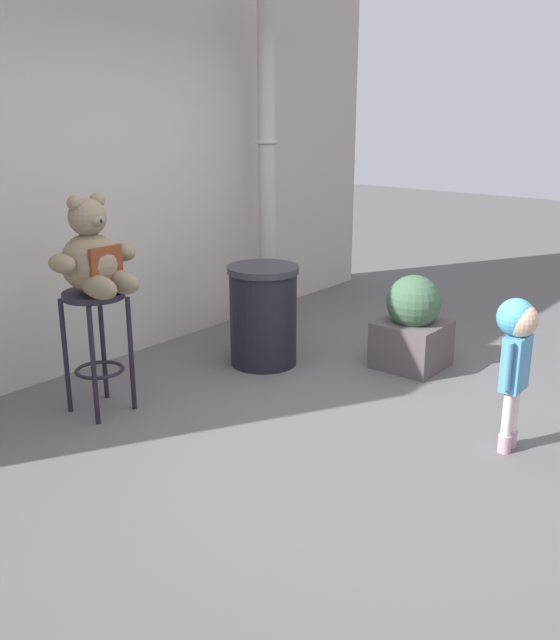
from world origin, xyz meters
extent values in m
plane|color=#575655|center=(0.00, 0.00, 0.00)|extent=(24.00, 24.00, 0.00)
cube|color=#B1A79D|center=(0.00, 2.31, 1.68)|extent=(6.55, 0.30, 3.36)
cylinder|color=black|center=(-0.75, 1.43, 0.78)|extent=(0.39, 0.39, 0.04)
cylinder|color=black|center=(-0.89, 1.29, 0.38)|extent=(0.03, 0.03, 0.76)
cylinder|color=black|center=(-0.60, 1.29, 0.38)|extent=(0.03, 0.03, 0.76)
cylinder|color=black|center=(-0.89, 1.58, 0.38)|extent=(0.03, 0.03, 0.76)
cylinder|color=black|center=(-0.60, 1.58, 0.38)|extent=(0.03, 0.03, 0.76)
torus|color=black|center=(-0.75, 1.43, 0.28)|extent=(0.31, 0.31, 0.02)
sphere|color=#7B6B51|center=(-0.75, 1.43, 0.98)|extent=(0.37, 0.37, 0.37)
cube|color=maroon|center=(-0.75, 1.28, 0.99)|extent=(0.23, 0.03, 0.22)
sphere|color=#7B6B51|center=(-0.75, 1.43, 1.26)|extent=(0.23, 0.23, 0.23)
ellipsoid|color=#6F6557|center=(-0.75, 1.33, 1.25)|extent=(0.10, 0.07, 0.07)
sphere|color=black|center=(-0.75, 1.31, 1.25)|extent=(0.03, 0.03, 0.03)
sphere|color=#7B6B51|center=(-0.83, 1.43, 1.36)|extent=(0.09, 0.09, 0.09)
sphere|color=#7B6B51|center=(-0.67, 1.43, 1.36)|extent=(0.09, 0.09, 0.09)
ellipsoid|color=#7B6B51|center=(-0.97, 1.40, 1.02)|extent=(0.13, 0.21, 0.12)
ellipsoid|color=#7B6B51|center=(-0.53, 1.40, 1.02)|extent=(0.13, 0.21, 0.12)
ellipsoid|color=#7B6B51|center=(-0.83, 1.26, 0.87)|extent=(0.12, 0.31, 0.15)
ellipsoid|color=#7B6B51|center=(-0.67, 1.26, 0.87)|extent=(0.12, 0.31, 0.15)
cylinder|color=#C696AA|center=(0.35, -0.83, 0.05)|extent=(0.07, 0.07, 0.10)
cylinder|color=silver|center=(0.35, -0.83, 0.24)|extent=(0.06, 0.06, 0.27)
cylinder|color=#C696AA|center=(0.44, -0.83, 0.05)|extent=(0.07, 0.07, 0.10)
cylinder|color=silver|center=(0.44, -0.83, 0.24)|extent=(0.06, 0.06, 0.27)
cube|color=#5092BF|center=(0.40, -0.83, 0.53)|extent=(0.19, 0.11, 0.32)
cylinder|color=#5092BF|center=(0.28, -0.83, 0.55)|extent=(0.05, 0.05, 0.27)
cylinder|color=#5092BF|center=(0.51, -0.83, 0.55)|extent=(0.05, 0.05, 0.27)
sphere|color=#D8B293|center=(0.40, -0.83, 0.78)|extent=(0.20, 0.20, 0.20)
sphere|color=#4A9ABE|center=(0.40, -0.81, 0.79)|extent=(0.21, 0.21, 0.21)
cylinder|color=black|center=(0.59, 1.18, 0.36)|extent=(0.51, 0.51, 0.72)
cylinder|color=#2D2D33|center=(0.59, 1.18, 0.74)|extent=(0.54, 0.54, 0.05)
cylinder|color=#A4A1A4|center=(1.41, 1.84, 0.09)|extent=(0.36, 0.36, 0.18)
cylinder|color=#A7A095|center=(1.41, 1.84, 1.48)|extent=(0.15, 0.15, 2.61)
torus|color=#ADA89E|center=(1.41, 1.84, 1.61)|extent=(0.20, 0.20, 0.04)
cube|color=#51484C|center=(1.24, 0.27, 0.18)|extent=(0.48, 0.48, 0.36)
sphere|color=#3C5B42|center=(1.24, 0.27, 0.51)|extent=(0.41, 0.41, 0.41)
camera|label=1|loc=(-3.27, -2.12, 1.90)|focal=39.19mm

